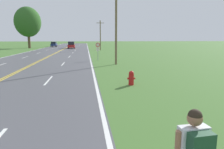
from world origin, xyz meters
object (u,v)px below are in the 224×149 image
fire_hydrant (131,78)px  car_red_van_approaching (71,45)px  tree_mid_treeline (28,22)px  traffic_sign (98,47)px  car_dark_blue_suv_mid_near (54,44)px

fire_hydrant → car_red_van_approaching: size_ratio=0.21×
tree_mid_treeline → fire_hydrant: bearing=-69.0°
tree_mid_treeline → car_red_van_approaching: (12.34, -2.91, -6.47)m
tree_mid_treeline → car_red_van_approaching: 14.24m
fire_hydrant → car_red_van_approaching: bearing=98.2°
traffic_sign → car_red_van_approaching: traffic_sign is taller
tree_mid_treeline → car_red_van_approaching: size_ratio=2.84×
traffic_sign → fire_hydrant: bearing=-85.2°
fire_hydrant → traffic_sign: traffic_sign is taller
fire_hydrant → car_red_van_approaching: car_red_van_approaching is taller
traffic_sign → tree_mid_treeline: size_ratio=0.20×
fire_hydrant → car_red_van_approaching: 47.56m
car_red_van_approaching → car_dark_blue_suv_mid_near: car_red_van_approaching is taller
traffic_sign → car_red_van_approaching: (-5.63, 32.77, -0.73)m
fire_hydrant → tree_mid_treeline: 53.98m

